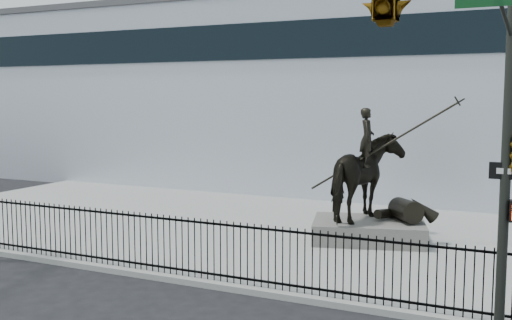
% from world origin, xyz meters
% --- Properties ---
extents(ground, '(120.00, 120.00, 0.00)m').
position_xyz_m(ground, '(0.00, 0.00, 0.00)').
color(ground, black).
rests_on(ground, ground).
extents(plaza, '(30.00, 12.00, 0.15)m').
position_xyz_m(plaza, '(0.00, 7.00, 0.07)').
color(plaza, '#9C9C99').
rests_on(plaza, ground).
extents(building, '(44.00, 14.00, 9.00)m').
position_xyz_m(building, '(0.00, 20.00, 4.50)').
color(building, silver).
rests_on(building, ground).
extents(picket_fence, '(22.10, 0.10, 1.50)m').
position_xyz_m(picket_fence, '(0.00, 1.25, 0.90)').
color(picket_fence, black).
rests_on(picket_fence, plaza).
extents(statue_plinth, '(3.86, 3.12, 0.63)m').
position_xyz_m(statue_plinth, '(2.89, 6.81, 0.47)').
color(statue_plinth, '#5B5753').
rests_on(statue_plinth, plaza).
extents(equestrian_statue, '(4.18, 3.17, 3.65)m').
position_xyz_m(equestrian_statue, '(2.95, 6.83, 2.10)').
color(equestrian_statue, black).
rests_on(equestrian_statue, statue_plinth).
extents(traffic_signal_right, '(2.17, 6.86, 7.00)m').
position_xyz_m(traffic_signal_right, '(6.47, -2.00, 4.85)').
color(traffic_signal_right, black).
rests_on(traffic_signal_right, ground).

